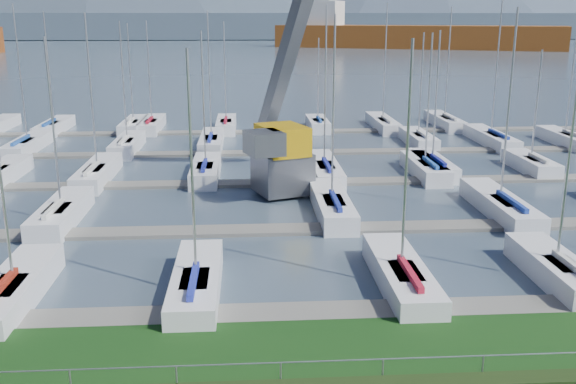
{
  "coord_description": "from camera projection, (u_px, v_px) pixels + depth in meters",
  "views": [
    {
      "loc": [
        -1.86,
        -16.52,
        10.88
      ],
      "look_at": [
        0.0,
        12.0,
        3.0
      ],
      "focal_mm": 40.0,
      "sensor_mm": 36.0,
      "label": 1
    }
  ],
  "objects": [
    {
      "name": "water",
      "position": [
        250.0,
        43.0,
        269.11
      ],
      "size": [
        800.0,
        540.0,
        0.2
      ],
      "primitive_type": "cube",
      "color": "#435261"
    },
    {
      "name": "fence",
      "position": [
        315.0,
        361.0,
        18.58
      ],
      "size": [
        80.0,
        0.04,
        0.04
      ],
      "primitive_type": "cylinder",
      "rotation": [
        0.0,
        1.57,
        0.0
      ],
      "color": "#95989E",
      "rests_on": "grass"
    },
    {
      "name": "foothill",
      "position": [
        248.0,
        25.0,
        334.75
      ],
      "size": [
        900.0,
        80.0,
        12.0
      ],
      "primitive_type": "cube",
      "color": "#415160",
      "rests_on": "water"
    },
    {
      "name": "docks",
      "position": [
        275.0,
        183.0,
        43.97
      ],
      "size": [
        90.0,
        41.6,
        0.25
      ],
      "color": "gray",
      "rests_on": "water"
    },
    {
      "name": "crane",
      "position": [
        288.0,
        105.0,
        41.17
      ],
      "size": [
        7.52,
        12.99,
        22.35
      ],
      "rotation": [
        0.0,
        0.0,
        0.34
      ],
      "color": "slate",
      "rests_on": "water"
    },
    {
      "name": "cargo_ship_mid",
      "position": [
        403.0,
        37.0,
        227.03
      ],
      "size": [
        98.52,
        55.18,
        21.5
      ],
      "rotation": [
        0.0,
        0.0,
        -0.4
      ],
      "color": "brown",
      "rests_on": "water"
    },
    {
      "name": "sailboat_fleet",
      "position": [
        243.0,
        95.0,
        46.25
      ],
      "size": [
        74.1,
        49.33,
        13.0
      ],
      "color": "navy",
      "rests_on": "water"
    }
  ]
}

